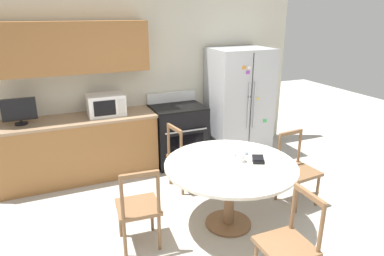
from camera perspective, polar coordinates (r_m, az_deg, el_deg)
The scene contains 15 objects.
ground_plane at distance 3.65m, azimuth 4.42°, elevation -20.37°, with size 14.00×14.00×0.00m, color #B2ADA3.
back_wall at distance 5.25m, azimuth -11.44°, elevation 9.20°, with size 5.20×0.44×2.60m.
kitchen_counter at distance 5.13m, azimuth -18.65°, elevation -3.30°, with size 2.24×0.64×0.90m.
refrigerator at distance 5.67m, azimuth 7.79°, elevation 4.20°, with size 0.94×0.76×1.76m.
oven_range at distance 5.39m, azimuth -2.34°, elevation -0.97°, with size 0.80×0.68×1.08m.
microwave at distance 4.99m, azimuth -14.16°, elevation 3.81°, with size 0.51×0.37×0.30m.
countertop_tv at distance 4.94m, azimuth -26.86°, elevation 2.61°, with size 0.42×0.16×0.35m.
dining_table at distance 3.75m, azimuth 6.38°, elevation -7.52°, with size 1.42×1.42×0.76m.
dining_chair_right at distance 4.46m, azimuth 17.08°, elevation -6.76°, with size 0.46×0.46×0.90m.
dining_chair_far at distance 4.62m, azimuth -1.12°, elevation -4.96°, with size 0.48×0.48×0.90m.
dining_chair_near at distance 3.16m, azimuth 15.80°, elevation -18.25°, with size 0.42×0.42×0.90m.
dining_chair_left at distance 3.56m, azimuth -8.90°, elevation -13.03°, with size 0.45×0.45×0.90m.
candle_glass at distance 3.75m, azimuth 8.10°, elevation -5.00°, with size 0.09×0.09×0.09m.
folded_napkin at distance 3.92m, azimuth 8.15°, elevation -4.10°, with size 0.16×0.07×0.05m.
wallet at distance 3.77m, azimuth 10.96°, elevation -5.24°, with size 0.16×0.16×0.07m.
Camera 1 is at (-1.34, -2.48, 2.31)m, focal length 32.00 mm.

